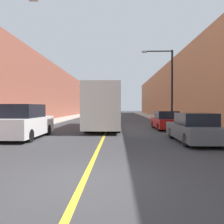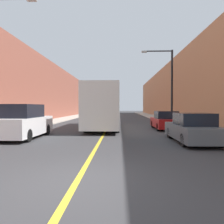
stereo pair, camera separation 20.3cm
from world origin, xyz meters
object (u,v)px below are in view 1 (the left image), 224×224
Objects in this scene: parked_suv_left at (25,123)px; car_right_mid at (166,121)px; bus at (105,107)px; car_right_near at (194,129)px; street_lamp_right at (169,81)px.

car_right_mid is (9.35, 5.35, -0.24)m from parked_suv_left.
bus is 2.27× the size of car_right_near.
bus is at bearing 54.83° from parked_suv_left.
parked_suv_left is at bearing 172.66° from car_right_near.
street_lamp_right reaches higher than parked_suv_left.
car_right_near is 1.04× the size of car_right_mid.
parked_suv_left is 1.05× the size of car_right_near.
car_right_near is 10.85m from street_lamp_right.
car_right_near is at bearing -96.02° from street_lamp_right.
bus is 7.57m from parked_suv_left.
street_lamp_right is at bearing 73.52° from car_right_mid.
parked_suv_left is at bearing -150.21° from car_right_mid.
car_right_mid is 5.24m from street_lamp_right.
bus is 8.97m from car_right_near.
parked_suv_left is 9.43m from car_right_near.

